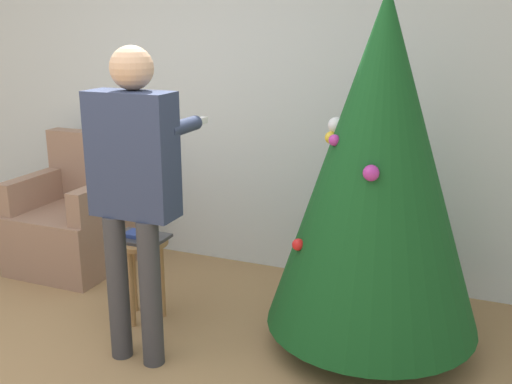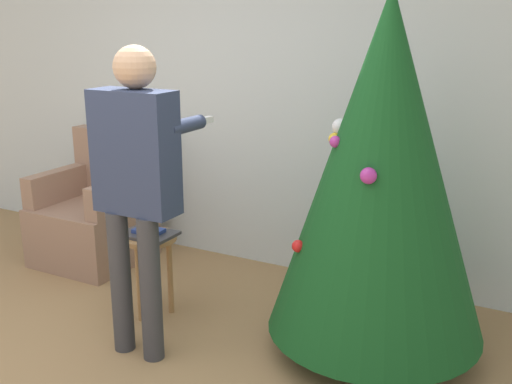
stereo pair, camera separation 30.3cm
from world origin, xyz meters
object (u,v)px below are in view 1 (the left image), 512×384
object	(u,v)px
armchair	(75,222)
side_stool	(141,255)
person_standing	(134,177)
christmas_tree	(379,165)

from	to	relation	value
armchair	side_stool	size ratio (longest dim) A/B	1.89
person_standing	armchair	bearing A→B (deg)	142.08
christmas_tree	person_standing	distance (m)	1.33
armchair	person_standing	size ratio (longest dim) A/B	0.59
armchair	side_stool	bearing A→B (deg)	-30.03
armchair	person_standing	xyz separation A→B (m)	(1.21, -0.94, 0.70)
christmas_tree	side_stool	world-z (taller)	christmas_tree
side_stool	christmas_tree	bearing A→B (deg)	9.13
armchair	person_standing	world-z (taller)	person_standing
person_standing	christmas_tree	bearing A→B (deg)	27.36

